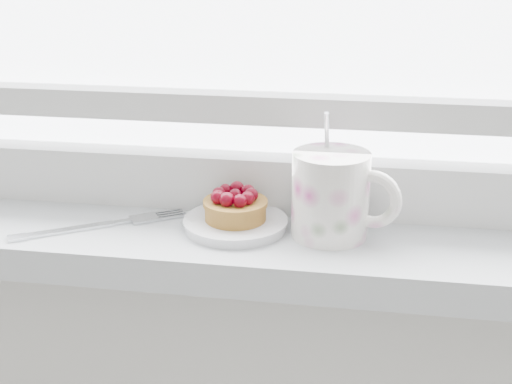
% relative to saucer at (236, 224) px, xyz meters
% --- Properties ---
extents(saucer, '(0.12, 0.12, 0.01)m').
position_rel_saucer_xyz_m(saucer, '(0.00, 0.00, 0.00)').
color(saucer, silver).
rests_on(saucer, windowsill).
extents(raspberry_tart, '(0.08, 0.08, 0.04)m').
position_rel_saucer_xyz_m(raspberry_tart, '(-0.00, 0.00, 0.02)').
color(raspberry_tart, brown).
rests_on(raspberry_tart, saucer).
extents(floral_mug, '(0.13, 0.11, 0.14)m').
position_rel_saucer_xyz_m(floral_mug, '(0.11, -0.00, 0.05)').
color(floral_mug, white).
rests_on(floral_mug, windowsill).
extents(fork, '(0.19, 0.13, 0.00)m').
position_rel_saucer_xyz_m(fork, '(-0.16, -0.02, -0.00)').
color(fork, silver).
rests_on(fork, windowsill).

